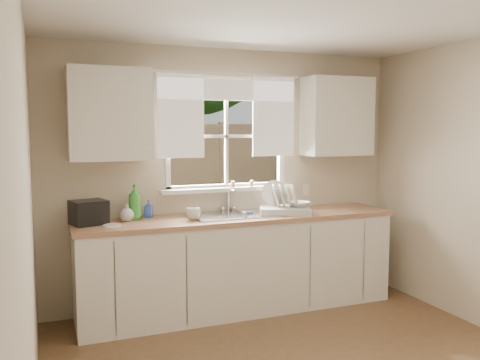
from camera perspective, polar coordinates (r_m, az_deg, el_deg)
name	(u,v)px	position (r m, az deg, el deg)	size (l,w,h in m)	color
room_walls	(342,208)	(3.21, 11.35, -3.13)	(3.62, 4.02, 2.50)	beige
ceiling	(340,1)	(3.31, 11.16, 19.16)	(3.60, 4.00, 0.02)	silver
window	(227,153)	(5.03, -1.47, 3.05)	(1.38, 0.16, 1.06)	white
curtains	(229,107)	(4.98, -1.28, 8.17)	(1.50, 0.03, 0.81)	white
base_cabinets	(239,265)	(4.90, -0.13, -9.49)	(3.00, 0.62, 0.87)	silver
countertop	(239,218)	(4.80, -0.13, -4.24)	(3.04, 0.65, 0.04)	#A77653
upper_cabinet_left	(110,114)	(4.58, -14.44, 7.15)	(0.70, 0.33, 0.80)	silver
upper_cabinet_right	(337,117)	(5.38, 10.85, 7.01)	(0.70, 0.33, 0.80)	silver
wall_outlet	(306,190)	(5.42, 7.38, -1.11)	(0.08, 0.01, 0.12)	beige
sill_jars	(242,184)	(5.05, 0.27, -0.42)	(0.24, 0.04, 0.06)	brown
backyard	(150,48)	(11.50, -10.06, 14.39)	(20.00, 10.00, 6.13)	#335421
sink	(238,222)	(4.84, -0.27, -4.79)	(0.88, 0.52, 0.40)	#B7B7BC
dish_rack	(284,206)	(4.94, 4.98, -2.95)	(0.58, 0.51, 0.31)	silver
bowl	(299,204)	(4.95, 6.64, -2.71)	(0.20, 0.20, 0.05)	white
soap_bottle_a	(135,202)	(4.67, -11.75, -2.42)	(0.12, 0.12, 0.32)	green
soap_bottle_b	(149,209)	(4.76, -10.24, -3.20)	(0.07, 0.07, 0.16)	blue
soap_bottle_c	(127,212)	(4.62, -12.60, -3.54)	(0.12, 0.12, 0.16)	beige
saucer	(112,225)	(4.42, -14.17, -4.97)	(0.15, 0.15, 0.01)	white
cup	(193,214)	(4.59, -5.25, -3.81)	(0.13, 0.13, 0.10)	silver
black_appliance	(89,212)	(4.54, -16.62, -3.50)	(0.28, 0.24, 0.21)	black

